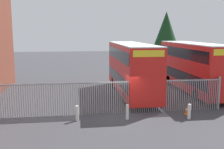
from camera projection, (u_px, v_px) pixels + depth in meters
ground_plane at (106, 88)px, 25.83m from camera, size 100.00×100.00×0.00m
palisade_fence at (109, 96)px, 17.72m from camera, size 15.61×0.14×2.35m
double_decker_bus_near_gate at (131, 67)px, 23.01m from camera, size 2.54×10.81×4.42m
double_decker_bus_behind_fence_left at (193, 65)px, 24.13m from camera, size 2.54×10.81×4.42m
bollard_near_left at (77, 113)px, 16.41m from camera, size 0.20×0.20×0.95m
bollard_center_front at (127, 112)px, 16.63m from camera, size 0.20×0.20×0.95m
bollard_near_right at (189, 112)px, 16.77m from camera, size 0.20×0.20×0.95m
traffic_cone_by_gate at (187, 110)px, 17.74m from camera, size 0.34×0.34×0.59m
tree_tall_back at (166, 31)px, 45.57m from camera, size 4.58×4.58×8.79m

